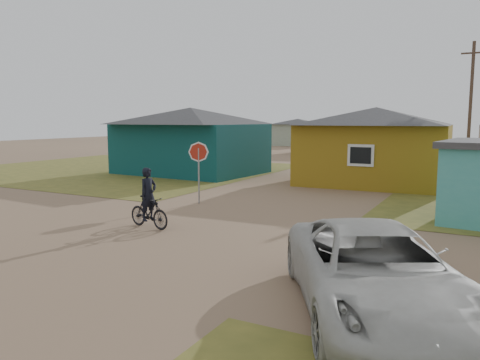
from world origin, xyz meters
name	(u,v)px	position (x,y,z in m)	size (l,w,h in m)	color
ground	(174,237)	(0.00, 0.00, 0.00)	(120.00, 120.00, 0.00)	#8B6C50
grass_nw	(118,169)	(-14.00, 13.00, 0.01)	(20.00, 18.00, 0.00)	olive
house_teal	(191,140)	(-8.50, 13.50, 2.05)	(8.93, 7.08, 4.00)	#0A393B
house_yellow	(375,145)	(2.50, 14.00, 2.00)	(7.72, 6.76, 3.90)	olive
house_pale_west	(330,134)	(-6.00, 34.00, 1.86)	(7.04, 6.15, 3.60)	#95A28B
house_pale_north	(298,132)	(-14.00, 46.00, 1.75)	(6.28, 5.81, 3.40)	#95A28B
utility_pole_near	(470,105)	(6.50, 22.00, 4.14)	(1.40, 0.20, 8.00)	#4D392E
stop_sign	(199,158)	(-2.29, 4.80, 1.78)	(0.79, 0.11, 2.42)	gray
cyclist	(149,206)	(-1.34, 0.56, 0.67)	(1.68, 0.73, 1.84)	black
vehicle	(375,272)	(6.08, -2.72, 0.74)	(2.47, 5.36, 1.49)	#BABAB6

